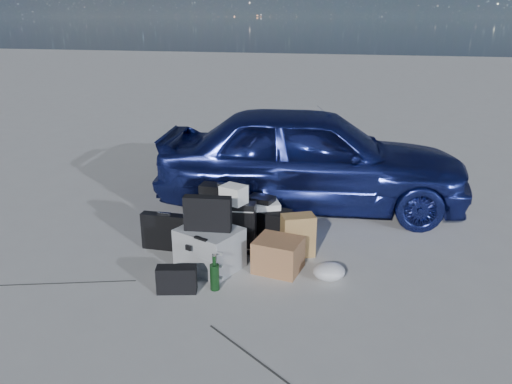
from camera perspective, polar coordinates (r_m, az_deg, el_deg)
ground at (r=4.76m, az=-5.13°, el=-9.70°), size 60.00×60.00×0.00m
car at (r=6.30m, az=6.35°, el=3.97°), size 3.97×2.02×1.30m
pelican_case at (r=4.86m, az=-5.31°, el=-6.41°), size 0.68×0.62×0.40m
laptop_bag at (r=4.69m, az=-5.55°, el=-2.47°), size 0.45×0.16×0.33m
briefcase at (r=5.30m, az=-10.31°, el=-4.48°), size 0.50×0.12×0.39m
suitcase_left at (r=5.32m, az=-3.63°, el=-2.56°), size 0.50×0.19×0.65m
suitcase_right at (r=5.14m, az=-2.54°, el=-4.03°), size 0.46×0.22×0.54m
white_carton at (r=4.99m, az=-2.58°, el=-0.29°), size 0.28×0.25×0.19m
duffel_bag at (r=5.56m, az=0.60°, el=-3.38°), size 0.69×0.44×0.32m
flat_box_white at (r=5.50m, az=0.63°, el=-1.45°), size 0.46×0.41×0.07m
flat_box_black at (r=5.49m, az=0.59°, el=-0.81°), size 0.31×0.26×0.06m
kraft_bag at (r=5.09m, az=4.81°, el=-4.96°), size 0.38×0.31×0.43m
cardboard_box at (r=4.81m, az=2.56°, el=-7.19°), size 0.48×0.43×0.32m
plastic_bag at (r=4.72m, az=8.34°, el=-8.98°), size 0.36×0.33×0.17m
messenger_bag at (r=4.52m, az=-9.05°, el=-9.83°), size 0.37×0.22×0.24m
green_bottle at (r=4.49m, az=-4.76°, el=-9.18°), size 0.10×0.10×0.33m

